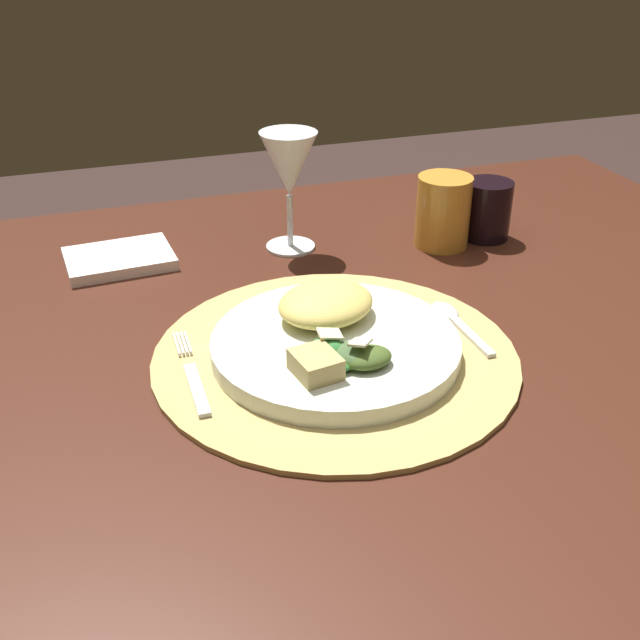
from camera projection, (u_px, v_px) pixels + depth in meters
name	position (u px, v px, depth m)	size (l,w,h in m)	color
dining_table	(370.00, 445.00, 0.93)	(1.22, 0.98, 0.72)	#421E14
placemat	(335.00, 356.00, 0.81)	(0.38, 0.38, 0.01)	tan
dinner_plate	(335.00, 346.00, 0.80)	(0.26, 0.26, 0.02)	silver
pasta_serving	(326.00, 303.00, 0.83)	(0.11, 0.09, 0.03)	#E3C962
salad_greens	(346.00, 355.00, 0.75)	(0.08, 0.07, 0.03)	#327A35
bread_piece	(316.00, 364.00, 0.73)	(0.05, 0.04, 0.02)	tan
fork	(192.00, 376.00, 0.76)	(0.02, 0.16, 0.00)	silver
spoon	(453.00, 318.00, 0.87)	(0.03, 0.13, 0.01)	silver
napkin	(119.00, 259.00, 1.01)	(0.14, 0.10, 0.01)	white
wine_glass	(289.00, 168.00, 1.00)	(0.08, 0.08, 0.16)	silver
amber_tumbler	(443.00, 212.00, 1.04)	(0.07, 0.07, 0.10)	gold
dark_tumbler	(487.00, 210.00, 1.07)	(0.07, 0.07, 0.08)	black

